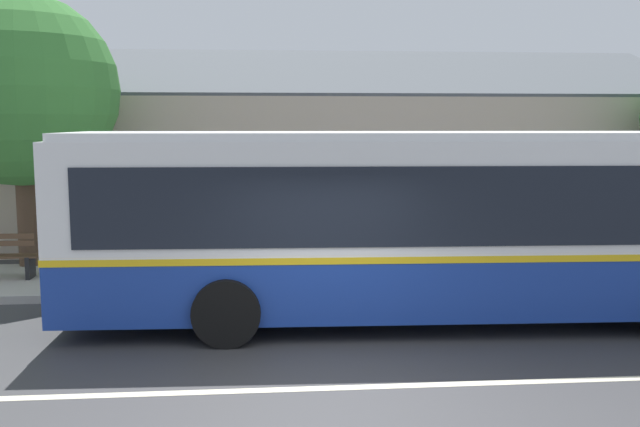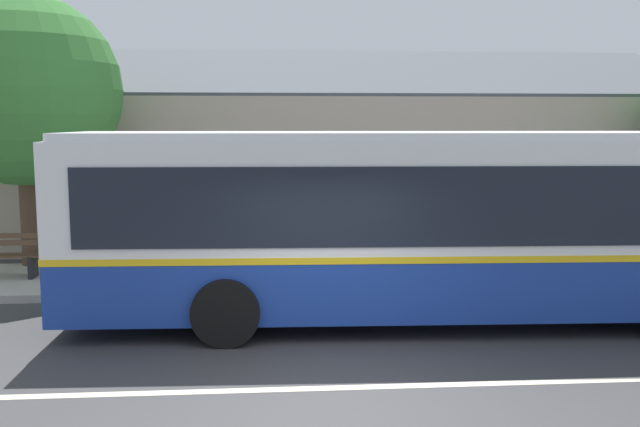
{
  "view_description": "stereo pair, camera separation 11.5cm",
  "coord_description": "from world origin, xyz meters",
  "views": [
    {
      "loc": [
        -0.9,
        -8.32,
        3.24
      ],
      "look_at": [
        0.07,
        2.86,
        1.79
      ],
      "focal_mm": 40.0,
      "sensor_mm": 36.0,
      "label": 1
    },
    {
      "loc": [
        -0.79,
        -8.33,
        3.24
      ],
      "look_at": [
        0.07,
        2.86,
        1.79
      ],
      "focal_mm": 40.0,
      "sensor_mm": 36.0,
      "label": 2
    }
  ],
  "objects": [
    {
      "name": "ground_plane",
      "position": [
        0.0,
        0.0,
        0.0
      ],
      "size": [
        300.0,
        300.0,
        0.0
      ],
      "primitive_type": "plane",
      "color": "#38383A"
    },
    {
      "name": "sidewalk_far",
      "position": [
        0.0,
        6.0,
        0.07
      ],
      "size": [
        60.0,
        3.0,
        0.15
      ],
      "primitive_type": "cube",
      "color": "#ADAAA3",
      "rests_on": "ground"
    },
    {
      "name": "lane_divider_stripe",
      "position": [
        0.0,
        0.0,
        0.0
      ],
      "size": [
        60.0,
        0.16,
        0.01
      ],
      "primitive_type": "cube",
      "color": "beige",
      "rests_on": "ground"
    },
    {
      "name": "community_building",
      "position": [
        -2.98,
        13.28,
        2.04
      ],
      "size": [
        27.14,
        9.02,
        6.37
      ],
      "color": "tan",
      "rests_on": "ground"
    },
    {
      "name": "transit_bus",
      "position": [
        1.86,
        2.9,
        1.66
      ],
      "size": [
        11.79,
        3.04,
        3.08
      ],
      "color": "navy",
      "rests_on": "ground"
    },
    {
      "name": "bench_down_street",
      "position": [
        -2.11,
        5.72,
        0.57
      ],
      "size": [
        1.7,
        0.51,
        0.94
      ],
      "color": "brown",
      "rests_on": "sidewalk_far"
    },
    {
      "name": "street_tree_secondary",
      "position": [
        -5.87,
        7.37,
        3.89
      ],
      "size": [
        4.07,
        4.07,
        5.95
      ],
      "color": "#4C3828",
      "rests_on": "ground"
    }
  ]
}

